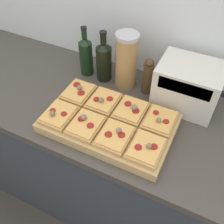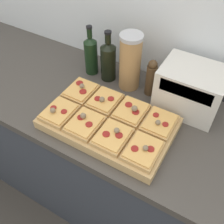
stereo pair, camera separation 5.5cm
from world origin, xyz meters
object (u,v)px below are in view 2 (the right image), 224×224
object	(u,v)px
cutting_board	(109,123)
pepper_mill	(151,78)
olive_oil_bottle	(91,54)
grain_jar_tall	(130,62)
toaster_oven	(190,89)
wine_bottle	(108,60)

from	to	relation	value
cutting_board	pepper_mill	xyz separation A→B (m)	(0.06, 0.29, 0.07)
olive_oil_bottle	grain_jar_tall	xyz separation A→B (m)	(0.23, 0.00, 0.03)
grain_jar_tall	toaster_oven	distance (m)	0.31
toaster_oven	cutting_board	bearing A→B (deg)	-130.89
olive_oil_bottle	grain_jar_tall	distance (m)	0.23
wine_bottle	pepper_mill	size ratio (longest dim) A/B	1.40
pepper_mill	wine_bottle	bearing A→B (deg)	-180.00
pepper_mill	toaster_oven	world-z (taller)	toaster_oven
olive_oil_bottle	pepper_mill	bearing A→B (deg)	0.00
wine_bottle	toaster_oven	size ratio (longest dim) A/B	0.89
cutting_board	olive_oil_bottle	world-z (taller)	olive_oil_bottle
cutting_board	pepper_mill	world-z (taller)	pepper_mill
grain_jar_tall	wine_bottle	bearing A→B (deg)	-180.00
wine_bottle	pepper_mill	bearing A→B (deg)	0.00
wine_bottle	pepper_mill	distance (m)	0.24
grain_jar_tall	pepper_mill	distance (m)	0.13
olive_oil_bottle	grain_jar_tall	bearing A→B (deg)	0.00
grain_jar_tall	pepper_mill	xyz separation A→B (m)	(0.12, 0.00, -0.05)
pepper_mill	grain_jar_tall	bearing A→B (deg)	180.00
pepper_mill	toaster_oven	bearing A→B (deg)	-0.26
cutting_board	olive_oil_bottle	xyz separation A→B (m)	(-0.28, 0.29, 0.09)
toaster_oven	wine_bottle	bearing A→B (deg)	179.89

